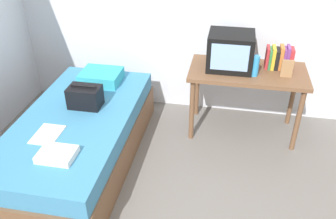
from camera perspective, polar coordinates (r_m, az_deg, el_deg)
name	(u,v)px	position (r m, az deg, el deg)	size (l,w,h in m)	color
bed	(79,139)	(3.48, -14.13, -4.57)	(1.00, 2.00, 0.51)	brown
desk	(247,78)	(3.68, 12.59, 4.90)	(1.16, 0.60, 0.73)	brown
tv	(230,51)	(3.58, 9.99, 9.27)	(0.44, 0.39, 0.36)	black
water_bottle	(255,66)	(3.50, 13.82, 6.83)	(0.07, 0.07, 0.20)	#3399DB
book_row	(279,58)	(3.72, 17.42, 7.93)	(0.26, 0.17, 0.23)	#B72D33
picture_frame	(287,69)	(3.56, 18.59, 6.25)	(0.11, 0.02, 0.17)	#9E754C
pillow	(101,77)	(3.84, -10.70, 5.21)	(0.41, 0.35, 0.12)	#33A8B7
handbag	(85,97)	(3.41, -13.19, 2.01)	(0.30, 0.20, 0.23)	black
magazine	(47,134)	(3.15, -18.81, -3.81)	(0.21, 0.29, 0.01)	white
remote_dark	(60,157)	(2.86, -16.95, -7.34)	(0.04, 0.16, 0.02)	black
folded_towel	(57,154)	(2.87, -17.41, -6.92)	(0.28, 0.22, 0.06)	white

